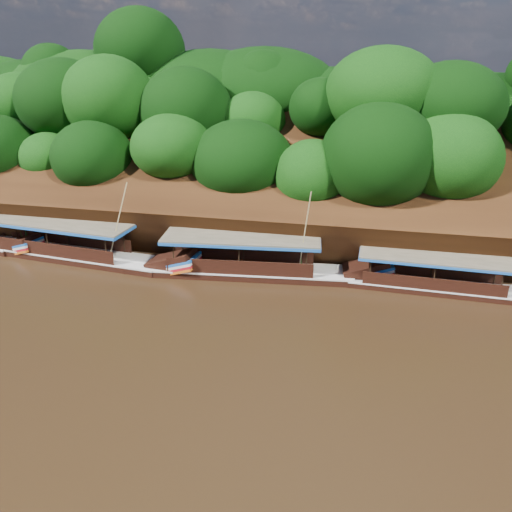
# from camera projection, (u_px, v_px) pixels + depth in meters

# --- Properties ---
(ground) EXTENTS (160.00, 160.00, 0.00)m
(ground) POSITION_uv_depth(u_px,v_px,m) (257.00, 337.00, 26.51)
(ground) COLOR black
(ground) RESTS_ON ground
(riverbank) EXTENTS (120.00, 30.06, 19.40)m
(riverbank) POSITION_uv_depth(u_px,v_px,m) (307.00, 190.00, 46.26)
(riverbank) COLOR black
(riverbank) RESTS_ON ground
(boat_0) EXTENTS (13.95, 3.20, 6.28)m
(boat_0) POSITION_uv_depth(u_px,v_px,m) (456.00, 285.00, 31.15)
(boat_0) COLOR black
(boat_0) RESTS_ON ground
(boat_1) EXTENTS (15.88, 3.83, 6.75)m
(boat_1) POSITION_uv_depth(u_px,v_px,m) (266.00, 267.00, 33.37)
(boat_1) COLOR black
(boat_1) RESTS_ON ground
(boat_2) EXTENTS (17.38, 4.07, 6.49)m
(boat_2) POSITION_uv_depth(u_px,v_px,m) (81.00, 252.00, 35.87)
(boat_2) COLOR black
(boat_2) RESTS_ON ground
(reeds) EXTENTS (48.39, 2.22, 2.03)m
(reeds) POSITION_uv_depth(u_px,v_px,m) (235.00, 252.00, 35.21)
(reeds) COLOR #195916
(reeds) RESTS_ON ground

